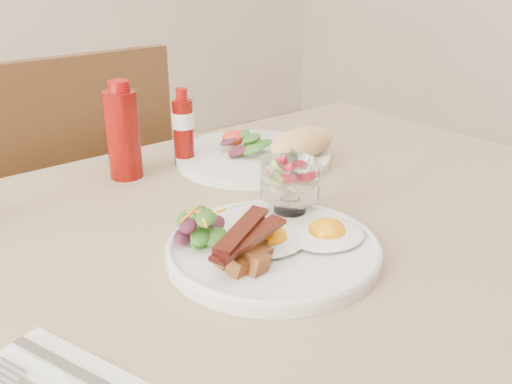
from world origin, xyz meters
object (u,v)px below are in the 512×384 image
object	(u,v)px
second_plate	(264,152)
hot_sauce_bottle	(183,129)
chair_far	(73,221)
ketchup_bottle	(123,133)
table	(243,290)
main_plate	(273,251)
fruit_cup	(290,180)

from	to	relation	value
second_plate	hot_sauce_bottle	distance (m)	0.16
second_plate	chair_far	bearing A→B (deg)	115.65
chair_far	ketchup_bottle	bearing A→B (deg)	-93.10
table	main_plate	bearing A→B (deg)	-93.41
ketchup_bottle	hot_sauce_bottle	size ratio (longest dim) A/B	1.18
chair_far	main_plate	distance (m)	0.77
second_plate	ketchup_bottle	xyz separation A→B (m)	(-0.24, 0.10, 0.06)
second_plate	table	bearing A→B (deg)	-135.67
hot_sauce_bottle	table	bearing A→B (deg)	-107.44
fruit_cup	second_plate	xyz separation A→B (m)	(0.13, 0.22, -0.05)
table	ketchup_bottle	bearing A→B (deg)	93.57
second_plate	hot_sauce_bottle	xyz separation A→B (m)	(-0.13, 0.08, 0.05)
main_plate	second_plate	distance (m)	0.36
table	ketchup_bottle	xyz separation A→B (m)	(-0.02, 0.31, 0.17)
chair_far	second_plate	size ratio (longest dim) A/B	3.20
fruit_cup	ketchup_bottle	world-z (taller)	ketchup_bottle
fruit_cup	hot_sauce_bottle	size ratio (longest dim) A/B	0.62
chair_far	fruit_cup	xyz separation A→B (m)	(0.08, -0.67, 0.29)
table	chair_far	bearing A→B (deg)	90.00
chair_far	main_plate	bearing A→B (deg)	-90.33
main_plate	chair_far	bearing A→B (deg)	89.67
fruit_cup	chair_far	bearing A→B (deg)	97.11
chair_far	hot_sauce_bottle	size ratio (longest dim) A/B	6.46
table	ketchup_bottle	distance (m)	0.35
chair_far	hot_sauce_bottle	distance (m)	0.48
chair_far	ketchup_bottle	xyz separation A→B (m)	(-0.02, -0.36, 0.31)
main_plate	fruit_cup	distance (m)	0.12
fruit_cup	main_plate	bearing A→B (deg)	-143.43
chair_far	second_plate	bearing A→B (deg)	-64.35
table	main_plate	size ratio (longest dim) A/B	4.75
fruit_cup	hot_sauce_bottle	world-z (taller)	hot_sauce_bottle
second_plate	hot_sauce_bottle	world-z (taller)	hot_sauce_bottle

